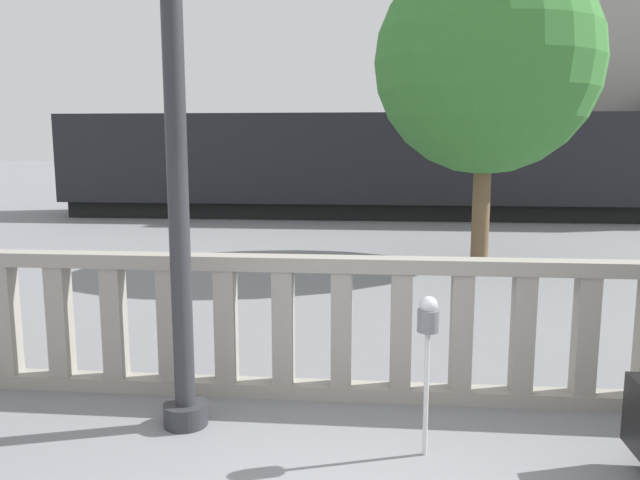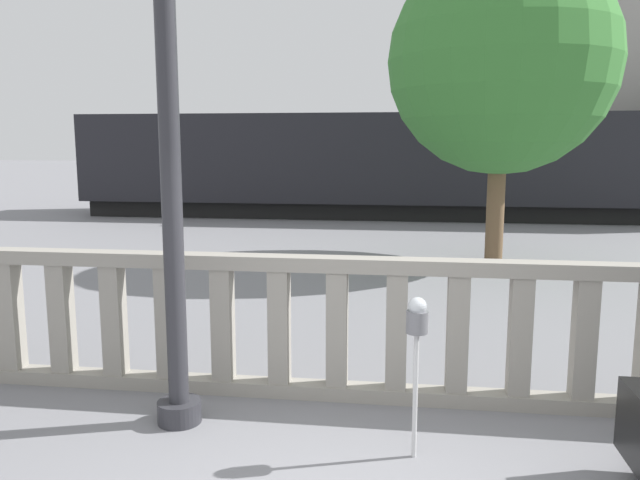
# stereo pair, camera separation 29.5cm
# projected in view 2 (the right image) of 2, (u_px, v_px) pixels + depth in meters

# --- Properties ---
(balustrade) EXTENTS (15.55, 0.24, 1.43)m
(balustrade) POSITION_uv_depth(u_px,v_px,m) (367.00, 330.00, 6.07)
(balustrade) COLOR gray
(balustrade) RESTS_ON ground
(parking_meter) EXTENTS (0.17, 0.17, 1.33)m
(parking_meter) POSITION_uv_depth(u_px,v_px,m) (417.00, 329.00, 4.89)
(parking_meter) COLOR silver
(parking_meter) RESTS_ON ground
(train_near) EXTENTS (22.64, 3.08, 4.05)m
(train_near) POSITION_uv_depth(u_px,v_px,m) (421.00, 164.00, 20.95)
(train_near) COLOR black
(train_near) RESTS_ON ground
(tree_left) EXTENTS (4.62, 4.62, 6.47)m
(tree_left) POSITION_uv_depth(u_px,v_px,m) (502.00, 61.00, 12.65)
(tree_left) COLOR brown
(tree_left) RESTS_ON ground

